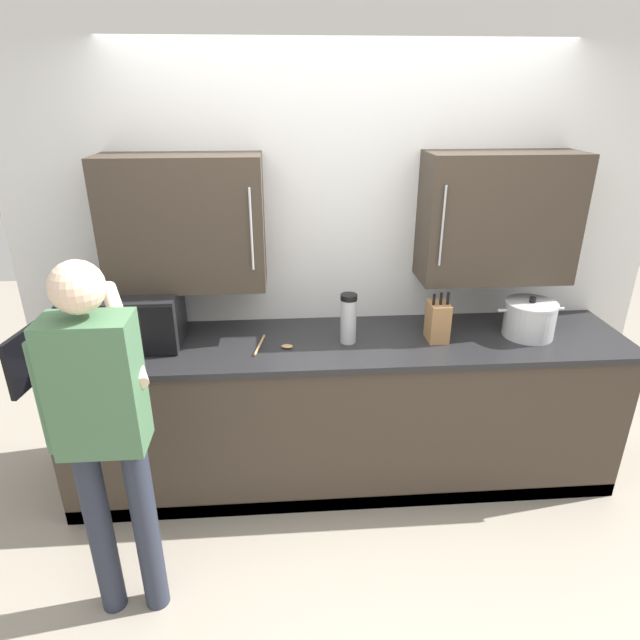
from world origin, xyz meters
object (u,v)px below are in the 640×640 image
(wooden_spoon, at_px, (273,346))
(microwave_oven, at_px, (118,320))
(stock_pot, at_px, (529,319))
(thermos_flask, at_px, (348,318))
(person_figure, at_px, (103,421))
(knife_block, at_px, (438,321))

(wooden_spoon, bearing_deg, microwave_oven, 173.60)
(wooden_spoon, bearing_deg, stock_pot, 1.80)
(thermos_flask, relative_size, person_figure, 0.17)
(stock_pot, bearing_deg, wooden_spoon, -178.20)
(microwave_oven, bearing_deg, knife_block, -2.05)
(stock_pot, height_order, thermos_flask, thermos_flask)
(thermos_flask, height_order, person_figure, person_figure)
(microwave_oven, bearing_deg, thermos_flask, -2.55)
(microwave_oven, height_order, stock_pot, microwave_oven)
(thermos_flask, bearing_deg, wooden_spoon, -174.87)
(stock_pot, height_order, knife_block, knife_block)
(microwave_oven, bearing_deg, stock_pot, -1.19)
(thermos_flask, relative_size, knife_block, 0.97)
(wooden_spoon, distance_m, stock_pot, 1.47)
(wooden_spoon, relative_size, stock_pot, 0.64)
(microwave_oven, height_order, thermos_flask, microwave_oven)
(wooden_spoon, height_order, stock_pot, stock_pot)
(stock_pot, relative_size, person_figure, 0.23)
(wooden_spoon, bearing_deg, knife_block, 1.91)
(knife_block, bearing_deg, person_figure, -153.08)
(thermos_flask, bearing_deg, person_figure, -143.25)
(knife_block, relative_size, person_figure, 0.17)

